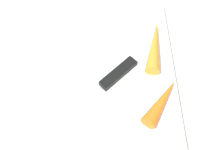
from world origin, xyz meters
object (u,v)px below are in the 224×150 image
carrot_long (154,45)px  knife (114,79)px  cutting_board (112,76)px  carrot_short (162,101)px

carrot_long → knife: bearing=139.7°
cutting_board → carrot_short: (0.07, 0.09, 0.02)m
cutting_board → carrot_long: size_ratio=2.74×
knife → carrot_long: bearing=177.1°
cutting_board → carrot_short: 0.12m
cutting_board → knife: knife is taller
carrot_long → carrot_short: size_ratio=1.21×
carrot_short → carrot_long: bearing=35.3°
carrot_short → cutting_board: bearing=88.2°
carrot_long → carrot_short: (0.13, -0.00, 0.00)m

